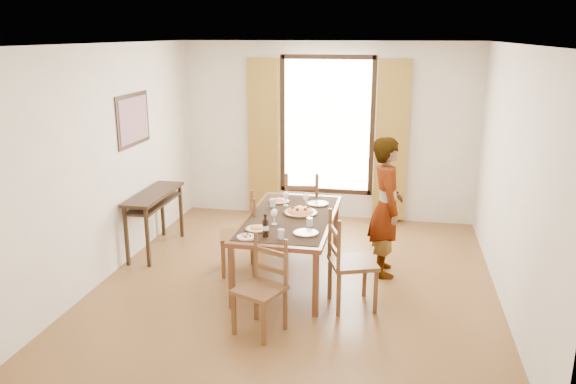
% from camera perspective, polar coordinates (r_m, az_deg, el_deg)
% --- Properties ---
extents(ground, '(5.00, 5.00, 0.00)m').
position_cam_1_polar(ground, '(6.68, 1.01, -9.01)').
color(ground, brown).
rests_on(ground, ground).
extents(room_shell, '(4.60, 5.10, 2.74)m').
position_cam_1_polar(room_shell, '(6.31, 1.24, 4.29)').
color(room_shell, silver).
rests_on(room_shell, ground).
extents(console_table, '(0.38, 1.20, 0.80)m').
position_cam_1_polar(console_table, '(7.56, -13.46, -0.91)').
color(console_table, black).
rests_on(console_table, ground).
extents(dining_table, '(1.01, 1.94, 0.76)m').
position_cam_1_polar(dining_table, '(6.54, 0.20, -2.98)').
color(dining_table, brown).
rests_on(dining_table, ground).
extents(chair_west, '(0.54, 0.54, 0.97)m').
position_cam_1_polar(chair_west, '(6.80, -4.82, -4.48)').
color(chair_west, brown).
rests_on(chair_west, ground).
extents(chair_north, '(0.53, 0.53, 1.05)m').
position_cam_1_polar(chair_north, '(7.60, 1.39, -1.93)').
color(chair_north, brown).
rests_on(chair_north, ground).
extents(chair_south, '(0.54, 0.54, 0.94)m').
position_cam_1_polar(chair_south, '(5.47, -2.69, -9.85)').
color(chair_south, brown).
rests_on(chair_south, ground).
extents(chair_east, '(0.59, 0.59, 1.03)m').
position_cam_1_polar(chair_east, '(5.95, 6.25, -7.27)').
color(chair_east, brown).
rests_on(chair_east, ground).
extents(man, '(0.77, 0.64, 1.67)m').
position_cam_1_polar(man, '(6.70, 9.96, -1.51)').
color(man, gray).
rests_on(man, ground).
extents(plate_sw, '(0.27, 0.27, 0.05)m').
position_cam_1_polar(plate_sw, '(6.08, -3.17, -3.62)').
color(plate_sw, silver).
rests_on(plate_sw, dining_table).
extents(plate_se, '(0.27, 0.27, 0.05)m').
position_cam_1_polar(plate_se, '(5.96, 1.83, -4.02)').
color(plate_se, silver).
rests_on(plate_se, dining_table).
extents(plate_nw, '(0.27, 0.27, 0.05)m').
position_cam_1_polar(plate_nw, '(7.06, -0.89, -0.82)').
color(plate_nw, silver).
rests_on(plate_nw, dining_table).
extents(plate_ne, '(0.27, 0.27, 0.05)m').
position_cam_1_polar(plate_ne, '(6.97, 3.05, -1.06)').
color(plate_ne, silver).
rests_on(plate_ne, dining_table).
extents(pasta_platter, '(0.40, 0.40, 0.10)m').
position_cam_1_polar(pasta_platter, '(6.60, 1.27, -1.81)').
color(pasta_platter, '#D05B1A').
rests_on(pasta_platter, dining_table).
extents(caprese_plate, '(0.20, 0.20, 0.04)m').
position_cam_1_polar(caprese_plate, '(5.86, -4.24, -4.46)').
color(caprese_plate, silver).
rests_on(caprese_plate, dining_table).
extents(wine_glass_a, '(0.08, 0.08, 0.18)m').
position_cam_1_polar(wine_glass_a, '(6.22, -1.40, -2.51)').
color(wine_glass_a, white).
rests_on(wine_glass_a, dining_table).
extents(wine_glass_b, '(0.08, 0.08, 0.18)m').
position_cam_1_polar(wine_glass_b, '(6.83, 1.82, -0.83)').
color(wine_glass_b, white).
rests_on(wine_glass_b, dining_table).
extents(wine_glass_c, '(0.08, 0.08, 0.18)m').
position_cam_1_polar(wine_glass_c, '(6.89, -0.22, -0.67)').
color(wine_glass_c, white).
rests_on(wine_glass_c, dining_table).
extents(tumbler_a, '(0.07, 0.07, 0.10)m').
position_cam_1_polar(tumbler_a, '(6.17, 2.22, -3.08)').
color(tumbler_a, silver).
rests_on(tumbler_a, dining_table).
extents(tumbler_b, '(0.07, 0.07, 0.10)m').
position_cam_1_polar(tumbler_b, '(6.87, -1.57, -1.09)').
color(tumbler_b, silver).
rests_on(tumbler_b, dining_table).
extents(tumbler_c, '(0.07, 0.07, 0.10)m').
position_cam_1_polar(tumbler_c, '(5.82, -0.71, -4.28)').
color(tumbler_c, silver).
rests_on(tumbler_c, dining_table).
extents(wine_bottle, '(0.07, 0.07, 0.25)m').
position_cam_1_polar(wine_bottle, '(5.85, -2.31, -3.41)').
color(wine_bottle, black).
rests_on(wine_bottle, dining_table).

